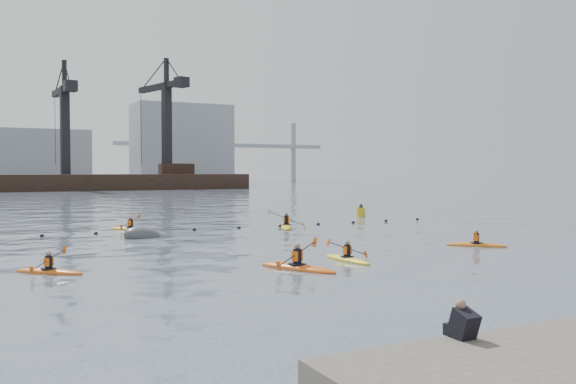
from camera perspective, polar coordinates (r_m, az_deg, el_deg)
name	(u,v)px	position (r m, az deg, el deg)	size (l,w,h in m)	color
ground	(468,289)	(20.63, 16.49, -8.66)	(400.00, 400.00, 0.00)	#3B4456
float_line	(216,229)	(39.85, -6.76, -3.43)	(33.24, 0.73, 0.24)	black
barge_pier	(64,181)	(125.58, -20.19, 1.01)	(72.00, 19.30, 29.50)	black
skyline	(56,149)	(165.98, -20.89, 3.75)	(141.00, 28.00, 22.00)	gray
kayaker_0	(297,267)	(23.54, 0.88, -6.99)	(2.28, 3.54, 1.27)	#DB5714
kayaker_1	(347,258)	(25.90, 5.57, -6.21)	(2.09, 3.08, 1.11)	yellow
kayaker_2	(49,271)	(24.38, -21.48, -6.87)	(2.52, 2.40, 1.00)	#D15A13
kayaker_3	(286,226)	(40.59, -0.15, -3.20)	(2.33, 3.58, 1.37)	gold
kayaker_4	(476,244)	(32.12, 17.21, -4.70)	(2.45, 2.57, 0.95)	#C86812
kayaker_5	(131,228)	(40.37, -14.51, -3.31)	(2.57, 2.68, 1.09)	gold
mooring_buoy	(144,237)	(35.71, -13.35, -4.15)	(2.38, 1.41, 1.19)	#3E4144
nav_buoy	(361,212)	(50.86, 6.84, -1.86)	(0.69, 0.69, 1.25)	gold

